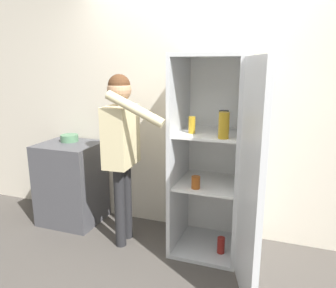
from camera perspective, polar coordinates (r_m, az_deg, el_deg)
The scene contains 6 objects.
ground_plane at distance 2.92m, azimuth 0.31°, elevation -22.72°, with size 12.00×12.00×0.00m, color #4C4742.
wall_back at distance 3.32m, azimuth 6.01°, elevation 5.73°, with size 7.00×0.06×2.55m.
refrigerator at distance 2.90m, azimuth 8.83°, elevation -2.84°, with size 0.85×1.23×1.83m.
person at distance 3.08m, azimuth -8.04°, elevation 0.96°, with size 0.64×0.53×1.65m.
counter at distance 3.82m, azimuth -16.46°, elevation -6.50°, with size 0.63×0.56×0.90m.
bowl at distance 3.78m, azimuth -16.79°, elevation 1.00°, with size 0.19×0.19×0.08m.
Camera 1 is at (0.78, -2.21, 1.74)m, focal length 35.00 mm.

